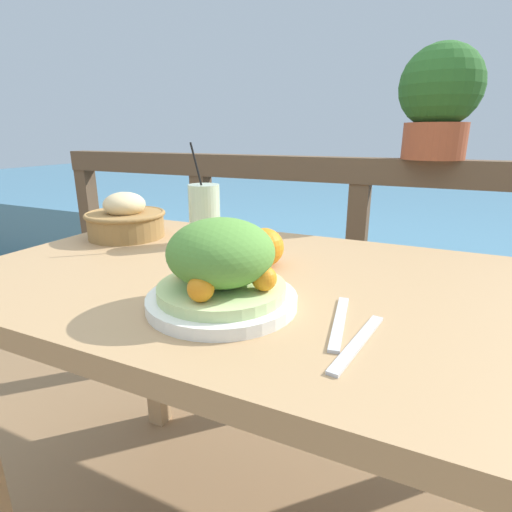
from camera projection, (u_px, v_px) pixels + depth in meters
The scene contains 10 objects.
patio_table at pixel (278, 326), 0.81m from camera, with size 1.29×0.72×0.76m.
railing_fence at pixel (357, 236), 1.50m from camera, with size 2.80×0.08×0.95m.
sea_backdrop at pixel (407, 219), 3.79m from camera, with size 12.00×4.00×0.50m.
salad_plate at pixel (222, 269), 0.64m from camera, with size 0.25×0.25×0.15m.
drink_glass at pixel (205, 215), 1.01m from camera, with size 0.08×0.08×0.25m.
bread_basket at pixel (126, 219), 1.08m from camera, with size 0.21×0.21×0.12m.
potted_plant at pixel (439, 98), 1.27m from camera, with size 0.26×0.26×0.35m.
fork at pixel (339, 322), 0.60m from camera, with size 0.04×0.18×0.00m.
knife at pixel (358, 343), 0.54m from camera, with size 0.04×0.18×0.00m.
orange_near_basket at pixel (265, 247), 0.85m from camera, with size 0.08×0.08×0.08m.
Camera 1 is at (0.27, -0.68, 1.03)m, focal length 28.00 mm.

